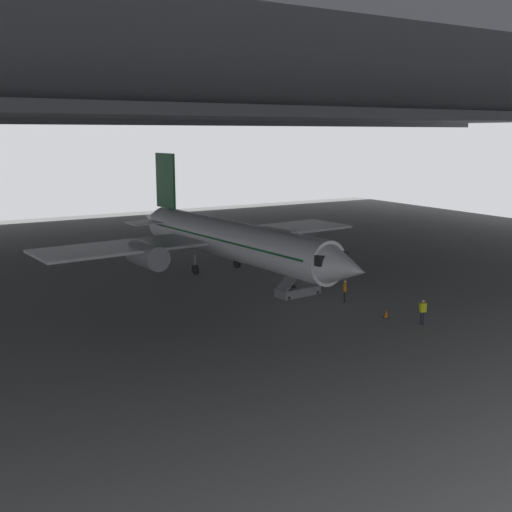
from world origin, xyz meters
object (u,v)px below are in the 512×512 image
object	(u,v)px
crew_worker_near_nose	(423,310)
crew_worker_by_stairs	(345,290)
airplane_main	(228,239)
traffic_cone_orange	(386,314)
boarding_stairs	(298,286)

from	to	relation	value
crew_worker_near_nose	crew_worker_by_stairs	world-z (taller)	crew_worker_near_nose
airplane_main	traffic_cone_orange	xyz separation A→B (m)	(3.23, -17.76, -3.04)
airplane_main	crew_worker_by_stairs	xyz separation A→B (m)	(3.32, -12.99, -2.33)
airplane_main	boarding_stairs	xyz separation A→B (m)	(1.44, -9.41, -2.61)
traffic_cone_orange	crew_worker_by_stairs	bearing A→B (deg)	88.94
crew_worker_near_nose	traffic_cone_orange	size ratio (longest dim) A/B	2.93
crew_worker_near_nose	crew_worker_by_stairs	distance (m)	7.29
airplane_main	crew_worker_near_nose	size ratio (longest dim) A/B	19.46
airplane_main	crew_worker_near_nose	xyz separation A→B (m)	(4.26, -20.22, -2.32)
boarding_stairs	crew_worker_near_nose	world-z (taller)	boarding_stairs
boarding_stairs	crew_worker_near_nose	xyz separation A→B (m)	(2.82, -10.81, 0.29)
airplane_main	crew_worker_near_nose	distance (m)	20.79
airplane_main	crew_worker_by_stairs	size ratio (longest dim) A/B	19.75
airplane_main	boarding_stairs	bearing A→B (deg)	-81.31
airplane_main	traffic_cone_orange	distance (m)	18.31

